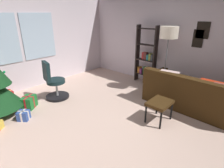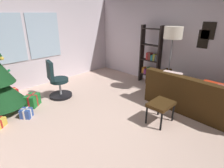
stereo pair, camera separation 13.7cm
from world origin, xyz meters
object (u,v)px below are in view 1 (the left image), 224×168
couch (199,95)px  gift_box_blue (24,115)px  gift_box_red (6,96)px  bookshelf (146,58)px  floor_lamp (169,36)px  office_chair (54,84)px  footstool (160,104)px  gift_box_green (29,102)px

couch → gift_box_blue: bearing=140.1°
gift_box_red → bookshelf: (3.33, -1.83, 0.64)m
floor_lamp → gift_box_red: bearing=139.5°
gift_box_red → office_chair: bearing=-42.4°
couch → gift_box_red: size_ratio=6.47×
footstool → gift_box_green: 2.83m
footstool → gift_box_green: bearing=121.5°
gift_box_red → gift_box_blue: bearing=-94.0°
footstool → gift_box_red: bearing=117.8°
office_chair → floor_lamp: (2.16, -1.79, 1.11)m
couch → footstool: size_ratio=4.22×
couch → gift_box_green: bearing=132.5°
office_chair → floor_lamp: 3.02m
floor_lamp → footstool: bearing=-155.7°
gift_box_red → gift_box_blue: 1.20m
gift_box_blue → bookshelf: (3.42, -0.63, 0.65)m
gift_box_green → couch: bearing=-47.5°
gift_box_green → bookshelf: (3.12, -1.04, 0.61)m
bookshelf → gift_box_blue: bearing=169.5°
gift_box_blue → office_chair: office_chair is taller
footstool → bookshelf: size_ratio=0.30×
bookshelf → floor_lamp: 1.09m
couch → floor_lamp: (0.26, 1.00, 1.18)m
gift_box_blue → gift_box_green: bearing=53.6°
gift_box_red → floor_lamp: floor_lamp is taller
gift_box_green → gift_box_red: bearing=105.1°
gift_box_red → gift_box_green: size_ratio=0.81×
gift_box_green → bookshelf: size_ratio=0.24×
gift_box_blue → bookshelf: bearing=-10.5°
footstool → bookshelf: 2.18m
floor_lamp → gift_box_blue: bearing=155.9°
gift_box_green → office_chair: bearing=-0.4°
couch → bookshelf: size_ratio=1.25×
footstool → gift_box_blue: bearing=131.5°
gift_box_blue → footstool: bearing=-48.5°
footstool → couch: bearing=-19.7°
office_chair → footstool: bearing=-71.2°
bookshelf → floor_lamp: bearing=-111.4°
couch → bookshelf: 1.90m
gift_box_red → gift_box_blue: (-0.08, -1.19, -0.01)m
gift_box_green → bookshelf: bearing=-18.4°
gift_box_red → gift_box_green: 0.82m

